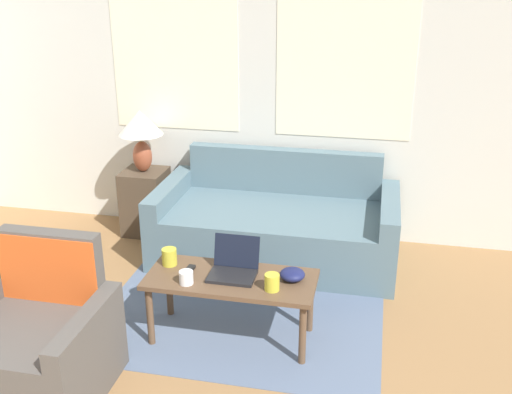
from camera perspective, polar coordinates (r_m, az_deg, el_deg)
wall_back at (r=5.05m, az=1.13°, el=10.64°), size 6.68×0.06×2.60m
rug at (r=4.43m, az=-0.46°, el=-8.98°), size 1.90×2.08×0.01m
couch at (r=4.87m, az=1.99°, el=-2.75°), size 1.90×0.95×0.80m
armchair at (r=3.63m, az=-20.20°, el=-13.15°), size 0.80×0.71×0.85m
side_table at (r=5.36m, az=-10.45°, el=-0.44°), size 0.36×0.36×0.57m
table_lamp at (r=5.16m, az=-10.94°, el=6.34°), size 0.38×0.38×0.53m
coffee_table at (r=3.76m, az=-2.39°, el=-8.37°), size 1.05×0.45×0.43m
laptop at (r=3.75m, az=-2.13°, el=-6.64°), size 0.29×0.27×0.22m
cup_navy at (r=3.89m, az=-8.25°, el=-5.66°), size 0.10×0.10×0.11m
cup_yellow at (r=3.67m, az=-6.66°, el=-7.62°), size 0.09×0.09×0.08m
cup_white at (r=3.57m, az=1.53°, el=-8.11°), size 0.09×0.09×0.10m
snack_bowl at (r=3.69m, az=3.48°, el=-7.37°), size 0.15×0.15×0.07m
tv_remote at (r=3.80m, az=-6.49°, el=-7.03°), size 0.06×0.15×0.02m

